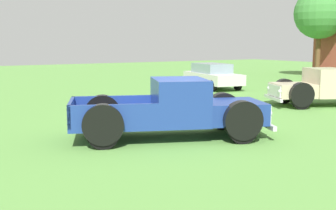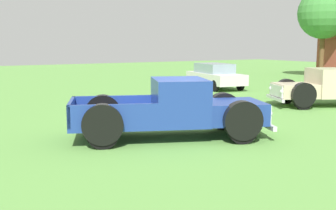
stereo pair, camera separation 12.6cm
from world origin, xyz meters
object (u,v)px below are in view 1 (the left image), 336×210
sedan_distant_a (212,75)px  pickup_truck_foreground (182,110)px  oak_tree_west (320,13)px  pickup_truck_behind_left (324,88)px

sedan_distant_a → pickup_truck_foreground: bearing=-41.0°
oak_tree_west → pickup_truck_foreground: bearing=-59.4°
pickup_truck_foreground → oak_tree_west: oak_tree_west is taller
sedan_distant_a → oak_tree_west: 12.59m
pickup_truck_behind_left → oak_tree_west: bearing=130.0°
pickup_truck_behind_left → pickup_truck_foreground: bearing=-77.1°
pickup_truck_behind_left → oak_tree_west: size_ratio=0.79×
pickup_truck_behind_left → sedan_distant_a: pickup_truck_behind_left is taller
pickup_truck_foreground → pickup_truck_behind_left: size_ratio=1.05×
pickup_truck_foreground → oak_tree_west: (-11.80, 19.94, 3.95)m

